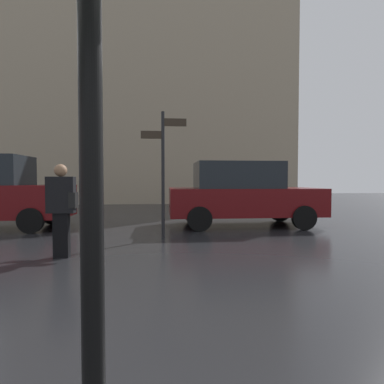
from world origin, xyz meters
name	(u,v)px	position (x,y,z in m)	size (l,w,h in m)	color
pedestrian_with_bag	(62,205)	(-1.16, 3.85, 0.95)	(0.51, 0.24, 1.67)	black
parked_car_left	(242,194)	(3.02, 7.46, 0.98)	(4.50, 2.05, 1.92)	#590C0F
street_signpost	(163,162)	(0.65, 5.63, 1.82)	(1.08, 0.08, 3.01)	black
building_block	(152,98)	(0.00, 17.91, 6.39)	(17.34, 2.77, 12.79)	gray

